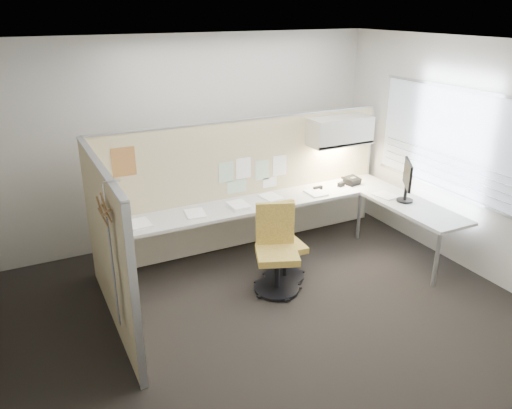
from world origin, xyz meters
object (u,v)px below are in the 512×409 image
chair_left (282,244)px  phone (352,181)px  desk (287,210)px  monitor (407,179)px  chair_right (276,252)px

chair_left → phone: chair_left is taller
chair_left → phone: size_ratio=3.85×
desk → monitor: size_ratio=7.38×
phone → chair_left: bearing=-165.3°
desk → phone: (1.16, 0.17, 0.18)m
chair_left → phone: 1.74m
desk → phone: phone is taller
desk → monitor: monitor is taller
chair_left → monitor: size_ratio=1.69×
chair_left → phone: bearing=28.3°
chair_left → monitor: bearing=-1.5°
chair_right → phone: bearing=49.5°
chair_left → chair_right: bearing=-130.3°
chair_left → chair_right: 0.30m
desk → chair_left: 0.69m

